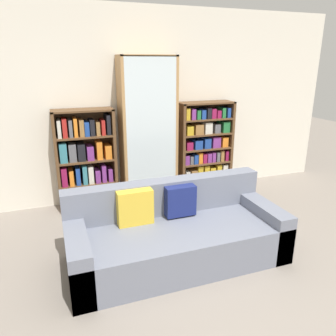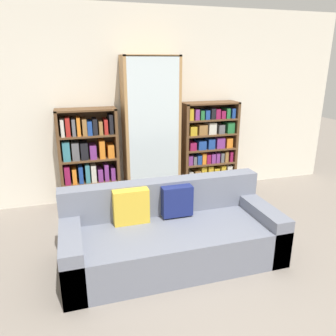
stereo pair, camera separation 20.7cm
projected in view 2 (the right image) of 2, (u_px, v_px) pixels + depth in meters
ground_plane at (207, 299)px, 2.84m from camera, size 16.00×16.00×0.00m
wall_back at (141, 106)px, 4.73m from camera, size 6.37×0.06×2.70m
couch at (171, 235)px, 3.37m from camera, size 2.17×0.92×0.76m
bookshelf_left at (89, 161)px, 4.54m from camera, size 0.80×0.32×1.37m
display_cabinet at (151, 131)px, 4.66m from camera, size 0.78×0.36×2.05m
bookshelf_right at (208, 150)px, 5.03m from camera, size 0.84×0.32×1.40m
wine_bottle at (202, 191)px, 4.77m from camera, size 0.09×0.09×0.39m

